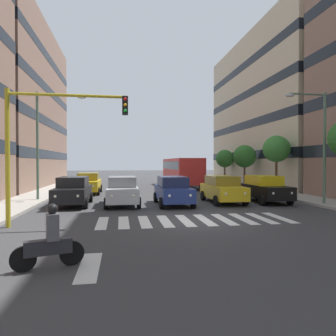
# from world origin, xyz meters

# --- Properties ---
(ground_plane) EXTENTS (180.00, 180.00, 0.00)m
(ground_plane) POSITION_xyz_m (0.00, 0.00, 0.00)
(ground_plane) COLOR #38383A
(building_left_block_0) EXTENTS (9.57, 22.28, 17.11)m
(building_left_block_0) POSITION_xyz_m (-15.54, -20.38, 8.56)
(building_left_block_0) COLOR beige
(building_left_block_0) RESTS_ON ground_plane
(building_right_block_0) EXTENTS (9.57, 20.59, 17.09)m
(building_right_block_0) POSITION_xyz_m (15.54, -21.22, 8.54)
(building_right_block_0) COLOR #846656
(building_right_block_0) RESTS_ON ground_plane
(crosswalk_markings) EXTENTS (8.55, 2.80, 0.01)m
(crosswalk_markings) POSITION_xyz_m (-0.00, 0.00, 0.00)
(crosswalk_markings) COLOR silver
(crosswalk_markings) RESTS_ON ground_plane
(lane_arrow_1) EXTENTS (0.50, 2.20, 0.01)m
(lane_arrow_1) POSITION_xyz_m (4.04, 5.50, 0.00)
(lane_arrow_1) COLOR silver
(lane_arrow_1) RESTS_ON ground_plane
(car_0) EXTENTS (2.02, 4.44, 1.72)m
(car_0) POSITION_xyz_m (-6.00, -5.38, 0.89)
(car_0) COLOR black
(car_0) RESTS_ON ground_plane
(car_1) EXTENTS (2.02, 4.44, 1.72)m
(car_1) POSITION_xyz_m (-3.19, -5.50, 0.89)
(car_1) COLOR gold
(car_1) RESTS_ON ground_plane
(car_2) EXTENTS (2.02, 4.44, 1.72)m
(car_2) POSITION_xyz_m (0.12, -5.02, 0.89)
(car_2) COLOR navy
(car_2) RESTS_ON ground_plane
(car_3) EXTENTS (2.02, 4.44, 1.72)m
(car_3) POSITION_xyz_m (3.17, -5.35, 0.89)
(car_3) COLOR #B2B7BC
(car_3) RESTS_ON ground_plane
(car_4) EXTENTS (2.02, 4.44, 1.72)m
(car_4) POSITION_xyz_m (6.09, -5.68, 0.89)
(car_4) COLOR black
(car_4) RESTS_ON ground_plane
(car_row2_0) EXTENTS (2.02, 4.44, 1.72)m
(car_row2_0) POSITION_xyz_m (5.90, -12.64, 0.89)
(car_row2_0) COLOR gold
(car_row2_0) RESTS_ON ground_plane
(bus_behind_traffic) EXTENTS (2.78, 10.50, 3.00)m
(bus_behind_traffic) POSITION_xyz_m (-3.19, -18.80, 1.86)
(bus_behind_traffic) COLOR red
(bus_behind_traffic) RESTS_ON ground_plane
(motorcycle_with_rider) EXTENTS (1.65, 0.60, 1.57)m
(motorcycle_with_rider) POSITION_xyz_m (4.98, 5.46, 0.65)
(motorcycle_with_rider) COLOR black
(motorcycle_with_rider) RESTS_ON ground_plane
(traffic_light_gantry) EXTENTS (4.81, 0.36, 5.50)m
(traffic_light_gantry) POSITION_xyz_m (6.28, 0.34, 3.74)
(traffic_light_gantry) COLOR #AD991E
(traffic_light_gantry) RESTS_ON ground_plane
(street_lamp_left) EXTENTS (2.62, 0.28, 6.58)m
(street_lamp_left) POSITION_xyz_m (-8.25, -3.19, 4.19)
(street_lamp_left) COLOR #4C6B56
(street_lamp_left) RESTS_ON sidewalk_left
(street_lamp_right) EXTENTS (3.21, 0.28, 7.07)m
(street_lamp_right) POSITION_xyz_m (8.15, -7.95, 4.51)
(street_lamp_right) COLOR #4C6B56
(street_lamp_right) RESTS_ON sidewalk_right
(street_tree_1) EXTENTS (2.21, 2.21, 4.68)m
(street_tree_1) POSITION_xyz_m (-9.53, -10.36, 3.70)
(street_tree_1) COLOR #513823
(street_tree_1) RESTS_ON sidewalk_left
(street_tree_2) EXTENTS (2.32, 2.32, 4.24)m
(street_tree_2) POSITION_xyz_m (-9.36, -16.50, 3.22)
(street_tree_2) COLOR #513823
(street_tree_2) RESTS_ON sidewalk_left
(street_tree_3) EXTENTS (2.23, 2.23, 4.06)m
(street_tree_3) POSITION_xyz_m (-9.73, -23.54, 3.08)
(street_tree_3) COLOR #513823
(street_tree_3) RESTS_ON sidewalk_left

